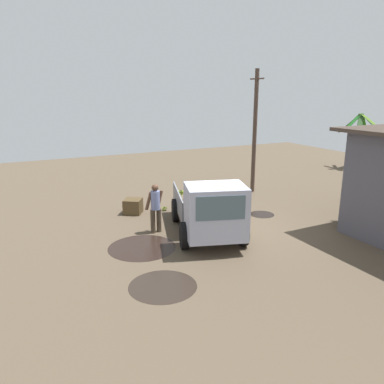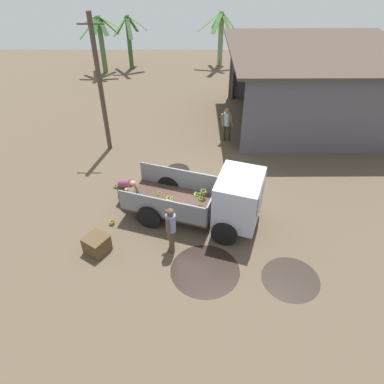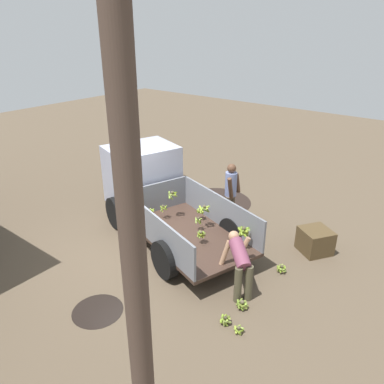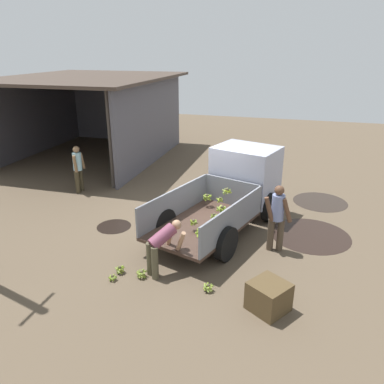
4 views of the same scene
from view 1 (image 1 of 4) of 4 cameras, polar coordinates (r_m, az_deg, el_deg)
name	(u,v)px [view 1 (image 1 of 4)]	position (r m, az deg, el deg)	size (l,w,h in m)	color
ground	(227,231)	(13.34, 5.30, -5.92)	(36.00, 36.00, 0.00)	brown
mud_patch_0	(262,214)	(15.27, 10.61, -3.37)	(0.97, 0.97, 0.01)	black
mud_patch_1	(163,286)	(9.78, -4.48, -14.10)	(1.75, 1.75, 0.01)	#2C231C
mud_patch_2	(142,247)	(12.04, -7.63, -8.37)	(2.14, 2.14, 0.01)	black
cargo_truck	(212,212)	(11.92, 3.10, -3.06)	(4.95, 3.15, 2.05)	#3D2B22
utility_pole	(255,131)	(18.18, 9.54, 9.11)	(1.02, 0.19, 5.78)	#49382E
banana_palm_0	(358,139)	(26.10, 24.01, 7.42)	(2.53, 2.18, 3.45)	#4B693A
person_foreground_visitor	(155,206)	(12.93, -5.60, -2.13)	(0.36, 0.71, 1.73)	#473A2C
person_worker_loading	(194,192)	(15.43, 0.28, -0.06)	(0.88, 0.90, 1.20)	#4C4732
person_bystander_near_shed	(352,198)	(15.12, 23.18, -0.91)	(0.61, 0.31, 1.66)	#3C3421
banana_bunch_on_ground_0	(164,208)	(15.50, -4.24, -2.48)	(0.23, 0.23, 0.18)	#49412F
banana_bunch_on_ground_1	(198,204)	(16.05, 0.96, -1.81)	(0.25, 0.23, 0.19)	brown
banana_bunch_on_ground_2	(207,201)	(16.55, 2.27, -1.39)	(0.19, 0.20, 0.14)	brown
banana_bunch_on_ground_3	(210,203)	(16.28, 2.70, -1.61)	(0.22, 0.22, 0.18)	#403A29
wooden_crate_0	(133,206)	(15.26, -8.97, -2.16)	(0.67, 0.67, 0.59)	#4C3B22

